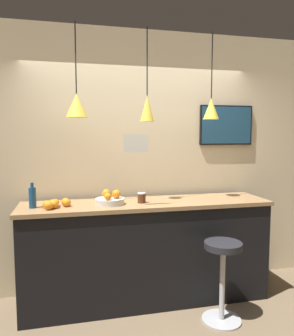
{
  "coord_description": "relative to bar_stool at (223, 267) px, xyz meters",
  "views": [
    {
      "loc": [
        -0.76,
        -2.66,
        1.74
      ],
      "look_at": [
        0.0,
        0.57,
        1.41
      ],
      "focal_mm": 35.0,
      "sensor_mm": 36.0,
      "label": 1
    }
  ],
  "objects": [
    {
      "name": "fruit_bowl",
      "position": [
        -0.98,
        0.51,
        0.58
      ],
      "size": [
        0.29,
        0.29,
        0.15
      ],
      "color": "beige",
      "rests_on": "service_counter"
    },
    {
      "name": "pendant_lamp_right",
      "position": [
        0.1,
        0.54,
        1.5
      ],
      "size": [
        0.17,
        0.17,
        0.89
      ],
      "color": "black"
    },
    {
      "name": "pendant_lamp_left",
      "position": [
        -1.28,
        0.54,
        1.51
      ],
      "size": [
        0.2,
        0.2,
        0.89
      ],
      "color": "black"
    },
    {
      "name": "pendant_lamp_middle",
      "position": [
        -0.59,
        0.54,
        1.49
      ],
      "size": [
        0.14,
        0.14,
        0.92
      ],
      "color": "black"
    },
    {
      "name": "ground_plane",
      "position": [
        -0.59,
        -0.03,
        -0.52
      ],
      "size": [
        14.0,
        14.0,
        0.0
      ],
      "primitive_type": "plane",
      "color": "#756047"
    },
    {
      "name": "back_wall",
      "position": [
        -0.59,
        0.96,
        0.93
      ],
      "size": [
        8.0,
        0.06,
        2.9
      ],
      "color": "beige",
      "rests_on": "ground_plane"
    },
    {
      "name": "juice_bottle",
      "position": [
        -1.71,
        0.51,
        0.64
      ],
      "size": [
        0.07,
        0.07,
        0.24
      ],
      "color": "navy",
      "rests_on": "service_counter"
    },
    {
      "name": "hanging_menu_board",
      "position": [
        -0.75,
        0.32,
        1.14
      ],
      "size": [
        0.24,
        0.01,
        0.17
      ],
      "color": "silver"
    },
    {
      "name": "spread_jar",
      "position": [
        -0.66,
        0.51,
        0.59
      ],
      "size": [
        0.08,
        0.08,
        0.1
      ],
      "color": "#562D19",
      "rests_on": "service_counter"
    },
    {
      "name": "service_counter",
      "position": [
        -0.59,
        0.55,
        0.01
      ],
      "size": [
        2.55,
        0.61,
        1.06
      ],
      "color": "black",
      "rests_on": "ground_plane"
    },
    {
      "name": "mounted_tv",
      "position": [
        0.46,
        0.91,
        1.34
      ],
      "size": [
        0.66,
        0.04,
        0.46
      ],
      "color": "black"
    },
    {
      "name": "bar_stool",
      "position": [
        0.0,
        0.0,
        0.0
      ],
      "size": [
        0.37,
        0.37,
        0.76
      ],
      "color": "#B7B7BC",
      "rests_on": "ground_plane"
    },
    {
      "name": "orange_pile",
      "position": [
        -1.5,
        0.48,
        0.57
      ],
      "size": [
        0.26,
        0.24,
        0.08
      ],
      "color": "orange",
      "rests_on": "service_counter"
    }
  ]
}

